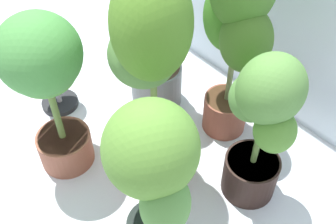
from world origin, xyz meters
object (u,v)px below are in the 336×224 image
object	(u,v)px
potted_plant_back_right	(261,124)
potted_plant_back_left	(155,10)
potted_plant_front_left	(45,77)
floor_fan	(52,73)
potted_plant_back_center	(237,26)
potted_plant_front_right	(152,178)
potted_plant_center	(150,73)

from	to	relation	value
potted_plant_back_right	potted_plant_back_left	world-z (taller)	potted_plant_back_left
potted_plant_front_left	floor_fan	world-z (taller)	potted_plant_front_left
potted_plant_front_left	floor_fan	xyz separation A→B (m)	(-0.30, 0.14, -0.25)
potted_plant_back_right	potted_plant_back_center	distance (m)	0.39
potted_plant_front_left	potted_plant_front_right	bearing A→B (deg)	1.37
potted_plant_center	potted_plant_back_center	bearing A→B (deg)	87.01
potted_plant_back_right	potted_plant_front_left	size ratio (longest dim) A/B	0.93
potted_plant_center	floor_fan	bearing A→B (deg)	-169.29
potted_plant_back_center	floor_fan	xyz separation A→B (m)	(-0.63, -0.52, -0.35)
potted_plant_back_center	floor_fan	size ratio (longest dim) A/B	2.78
potted_plant_back_left	potted_plant_front_right	bearing A→B (deg)	-39.74
potted_plant_center	potted_plant_back_left	xyz separation A→B (m)	(-0.32, 0.28, -0.01)
floor_fan	potted_plant_front_left	bearing A→B (deg)	115.81
potted_plant_back_right	floor_fan	distance (m)	1.01
potted_plant_front_right	floor_fan	size ratio (longest dim) A/B	2.29
potted_plant_back_left	potted_plant_front_right	world-z (taller)	potted_plant_back_left
floor_fan	potted_plant_back_left	bearing A→B (deg)	-165.88
potted_plant_front_right	floor_fan	distance (m)	0.96
potted_plant_back_center	potted_plant_front_left	bearing A→B (deg)	-116.49
floor_fan	potted_plant_back_right	bearing A→B (deg)	160.52
potted_plant_back_right	potted_plant_back_left	xyz separation A→B (m)	(-0.65, 0.05, 0.14)
potted_plant_center	potted_plant_back_left	distance (m)	0.43
potted_plant_back_left	potted_plant_front_right	xyz separation A→B (m)	(0.62, -0.52, -0.05)
potted_plant_center	potted_plant_back_center	xyz separation A→B (m)	(0.02, 0.41, 0.03)
potted_plant_center	potted_plant_front_left	distance (m)	0.40
potted_plant_back_right	potted_plant_front_left	bearing A→B (deg)	-142.48
potted_plant_front_left	potted_plant_front_right	xyz separation A→B (m)	(0.61, 0.01, 0.01)
potted_plant_front_right	floor_fan	xyz separation A→B (m)	(-0.91, 0.12, -0.26)
potted_plant_back_center	potted_plant_front_right	xyz separation A→B (m)	(0.28, -0.64, -0.09)
potted_plant_center	potted_plant_back_left	bearing A→B (deg)	138.94
potted_plant_back_left	floor_fan	size ratio (longest dim) A/B	2.88
floor_fan	potted_plant_center	bearing A→B (deg)	150.79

